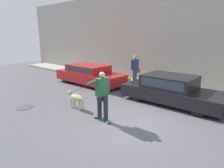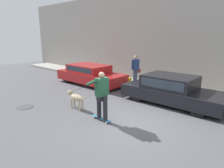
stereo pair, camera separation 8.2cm
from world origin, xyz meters
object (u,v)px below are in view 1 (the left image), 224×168
(skateboarder, at_px, (102,94))
(parked_car_1, at_px, (172,90))
(parked_car_0, at_px, (90,75))
(fire_hydrant, at_px, (129,83))
(pedestrian_with_bag, at_px, (135,68))
(dog, at_px, (76,98))

(skateboarder, bearing_deg, parked_car_1, -103.08)
(parked_car_0, relative_size, fire_hydrant, 6.66)
(parked_car_0, bearing_deg, fire_hydrant, 15.59)
(fire_hydrant, bearing_deg, pedestrian_with_bag, 105.91)
(pedestrian_with_bag, bearing_deg, parked_car_1, -7.49)
(skateboarder, height_order, pedestrian_with_bag, pedestrian_with_bag)
(dog, relative_size, pedestrian_with_bag, 0.79)
(skateboarder, distance_m, fire_hydrant, 4.57)
(skateboarder, xyz_separation_m, pedestrian_with_bag, (-2.11, 4.97, 0.07))
(dog, height_order, pedestrian_with_bag, pedestrian_with_bag)
(parked_car_1, relative_size, fire_hydrant, 6.51)
(parked_car_1, height_order, fire_hydrant, parked_car_1)
(parked_car_0, distance_m, parked_car_1, 5.38)
(skateboarder, relative_size, fire_hydrant, 3.68)
(parked_car_0, height_order, parked_car_1, parked_car_1)
(skateboarder, xyz_separation_m, fire_hydrant, (-1.87, 4.12, -0.65))
(parked_car_1, bearing_deg, pedestrian_with_bag, 152.21)
(pedestrian_with_bag, bearing_deg, fire_hydrant, -54.66)
(parked_car_1, distance_m, pedestrian_with_bag, 3.51)
(dog, bearing_deg, parked_car_0, -48.07)
(parked_car_0, height_order, fire_hydrant, parked_car_0)
(skateboarder, relative_size, pedestrian_with_bag, 1.52)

